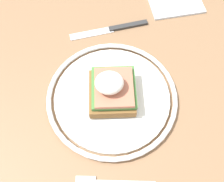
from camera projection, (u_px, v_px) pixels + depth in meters
name	position (u px, v px, depth m)	size (l,w,h in m)	color
ground_plane	(119.00, 165.00, 1.25)	(6.00, 6.00, 0.00)	#9E9993
dining_table	(125.00, 107.00, 0.70)	(1.02, 0.83, 0.73)	#846042
plate	(112.00, 97.00, 0.58)	(0.27, 0.27, 0.02)	silver
sandwich	(112.00, 89.00, 0.55)	(0.10, 0.09, 0.07)	brown
knife	(115.00, 28.00, 0.67)	(0.05, 0.19, 0.01)	#2D2D2D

